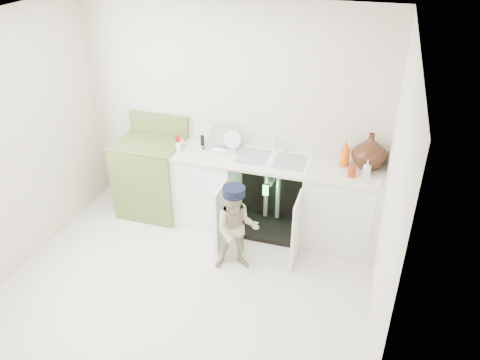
# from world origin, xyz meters

# --- Properties ---
(ground) EXTENTS (3.50, 3.50, 0.00)m
(ground) POSITION_xyz_m (0.00, 0.00, 0.00)
(ground) COLOR beige
(ground) RESTS_ON ground
(room_shell) EXTENTS (6.00, 5.50, 1.26)m
(room_shell) POSITION_xyz_m (0.00, 0.00, 1.25)
(room_shell) COLOR #ECE3CA
(room_shell) RESTS_ON ground
(counter_run) EXTENTS (2.44, 1.02, 1.28)m
(counter_run) POSITION_xyz_m (0.60, 1.21, 0.49)
(counter_run) COLOR white
(counter_run) RESTS_ON ground
(avocado_stove) EXTENTS (0.74, 0.65, 1.15)m
(avocado_stove) POSITION_xyz_m (-0.89, 1.18, 0.48)
(avocado_stove) COLOR olive
(avocado_stove) RESTS_ON ground
(repair_worker) EXTENTS (0.54, 0.66, 0.95)m
(repair_worker) POSITION_xyz_m (0.40, 0.44, 0.48)
(repair_worker) COLOR tan
(repair_worker) RESTS_ON ground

